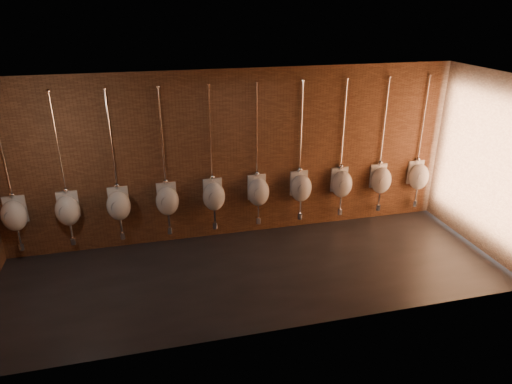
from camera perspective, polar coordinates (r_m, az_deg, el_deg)
ground at (r=7.90m, az=-0.01°, el=-10.02°), size 8.50×8.50×0.00m
room_shell at (r=7.01m, az=-0.01°, el=3.90°), size 8.54×3.04×3.22m
urinal_0 at (r=8.80m, az=-27.98°, el=-2.52°), size 0.44×0.39×2.72m
urinal_1 at (r=8.61m, az=-22.48°, el=-2.04°), size 0.44×0.39×2.72m
urinal_2 at (r=8.51m, az=-16.79°, el=-1.53°), size 0.44×0.39×2.72m
urinal_3 at (r=8.49m, az=-11.03°, el=-0.99°), size 0.44×0.39×2.72m
urinal_4 at (r=8.56m, az=-5.30°, el=-0.44°), size 0.44×0.39×2.72m
urinal_5 at (r=8.71m, az=0.29°, el=0.09°), size 0.44×0.39×2.72m
urinal_6 at (r=8.94m, az=5.63°, el=0.60°), size 0.44×0.39×2.72m
urinal_7 at (r=9.25m, az=10.67°, el=1.08°), size 0.44×0.39×2.72m
urinal_8 at (r=9.62m, az=15.34°, el=1.52°), size 0.44×0.39×2.72m
urinal_9 at (r=10.05m, az=19.65°, el=1.91°), size 0.44×0.39×2.72m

